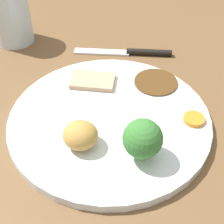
# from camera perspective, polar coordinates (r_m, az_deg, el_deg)

# --- Properties ---
(dining_table) EXTENTS (1.20, 0.84, 0.04)m
(dining_table) POSITION_cam_1_polar(r_m,az_deg,el_deg) (0.50, -0.61, -5.36)
(dining_table) COLOR brown
(dining_table) RESTS_ON ground
(dinner_plate) EXTENTS (0.30, 0.30, 0.01)m
(dinner_plate) POSITION_cam_1_polar(r_m,az_deg,el_deg) (0.49, -0.00, -1.44)
(dinner_plate) COLOR white
(dinner_plate) RESTS_ON dining_table
(gravy_pool) EXTENTS (0.07, 0.07, 0.00)m
(gravy_pool) POSITION_cam_1_polar(r_m,az_deg,el_deg) (0.55, 7.49, 5.09)
(gravy_pool) COLOR #563819
(gravy_pool) RESTS_ON dinner_plate
(meat_slice_main) EXTENTS (0.05, 0.07, 0.01)m
(meat_slice_main) POSITION_cam_1_polar(r_m,az_deg,el_deg) (0.55, -3.32, 5.33)
(meat_slice_main) COLOR tan
(meat_slice_main) RESTS_ON dinner_plate
(roast_potato_left) EXTENTS (0.05, 0.05, 0.04)m
(roast_potato_left) POSITION_cam_1_polar(r_m,az_deg,el_deg) (0.44, -5.40, -3.96)
(roast_potato_left) COLOR #BC8C42
(roast_potato_left) RESTS_ON dinner_plate
(carrot_coin_front) EXTENTS (0.03, 0.03, 0.01)m
(carrot_coin_front) POSITION_cam_1_polar(r_m,az_deg,el_deg) (0.50, 13.81, -1.18)
(carrot_coin_front) COLOR orange
(carrot_coin_front) RESTS_ON dinner_plate
(broccoli_floret) EXTENTS (0.05, 0.05, 0.06)m
(broccoli_floret) POSITION_cam_1_polar(r_m,az_deg,el_deg) (0.42, 5.25, -4.64)
(broccoli_floret) COLOR #8CB766
(broccoli_floret) RESTS_ON dinner_plate
(knife) EXTENTS (0.02, 0.19, 0.01)m
(knife) POSITION_cam_1_polar(r_m,az_deg,el_deg) (0.64, 3.34, 10.15)
(knife) COLOR black
(knife) RESTS_ON dining_table
(water_glass) EXTENTS (0.08, 0.08, 0.11)m
(water_glass) POSITION_cam_1_polar(r_m,az_deg,el_deg) (0.69, -16.99, 15.65)
(water_glass) COLOR silver
(water_glass) RESTS_ON dining_table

